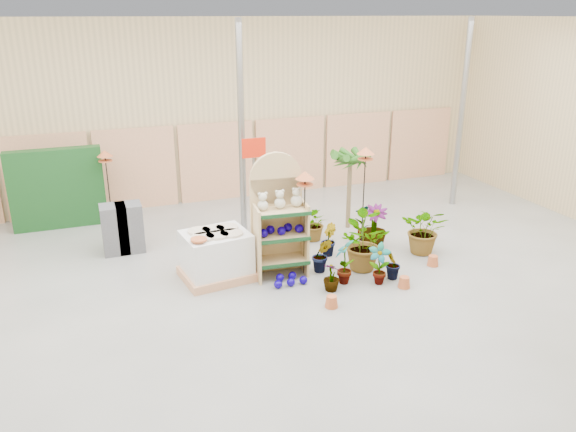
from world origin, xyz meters
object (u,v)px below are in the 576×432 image
Objects in this scene: pallet_stack at (216,255)px; display_shelf at (278,220)px; potted_plant_2 at (361,243)px; bird_table_front at (305,179)px.

display_shelf is at bearing -15.30° from pallet_stack.
potted_plant_2 is at bearing -19.63° from pallet_stack.
bird_table_front is at bearing 170.02° from potted_plant_2.
display_shelf reaches higher than bird_table_front.
display_shelf is 1.16× the size of bird_table_front.
pallet_stack is 0.69× the size of bird_table_front.
bird_table_front reaches higher than pallet_stack.
display_shelf is at bearing 164.72° from potted_plant_2.
display_shelf is 1.67× the size of pallet_stack.
display_shelf reaches higher than potted_plant_2.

